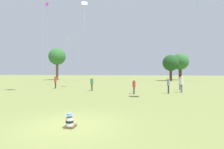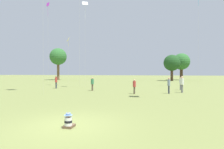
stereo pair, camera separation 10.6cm
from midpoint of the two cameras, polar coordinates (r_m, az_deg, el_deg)
name	(u,v)px [view 2 (the right image)]	position (r m, az deg, el deg)	size (l,w,h in m)	color
ground_plane	(68,125)	(7.82, -13.82, -15.81)	(300.00, 300.00, 0.00)	olive
seated_toddler	(69,121)	(7.43, -13.61, -14.68)	(0.38, 0.48, 0.60)	brown
person_standing_0	(169,84)	(19.44, 18.22, -2.89)	(0.35, 0.35, 1.71)	#282D42
person_standing_1	(56,81)	(25.87, -17.67, -1.99)	(0.45, 0.45, 1.77)	#282D42
person_standing_3	(134,85)	(18.35, 7.47, -3.50)	(0.45, 0.45, 1.53)	brown
person_standing_4	(180,82)	(23.86, 21.58, -2.42)	(0.40, 0.40, 1.64)	slate
person_standing_6	(182,83)	(20.85, 22.05, -2.55)	(0.51, 0.51, 1.83)	slate
person_standing_7	(92,83)	(21.65, -6.29, -2.69)	(0.52, 0.52, 1.66)	brown
kite_3	(85,8)	(27.32, -8.67, 20.71)	(0.96, 0.83, 12.61)	white
kite_5	(68,41)	(31.82, -14.00, 10.62)	(0.82, 0.89, 8.43)	yellow
kite_7	(48,10)	(37.35, -20.12, 19.03)	(0.73, 0.34, 15.59)	#B738C6
distant_tree_0	(181,62)	(58.00, 21.76, 3.86)	(5.06, 5.06, 8.22)	#473323
distant_tree_1	(58,57)	(57.14, -17.11, 5.53)	(5.18, 5.18, 9.88)	brown
distant_tree_2	(172,63)	(50.80, 19.01, 3.56)	(4.44, 4.44, 7.19)	#473323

